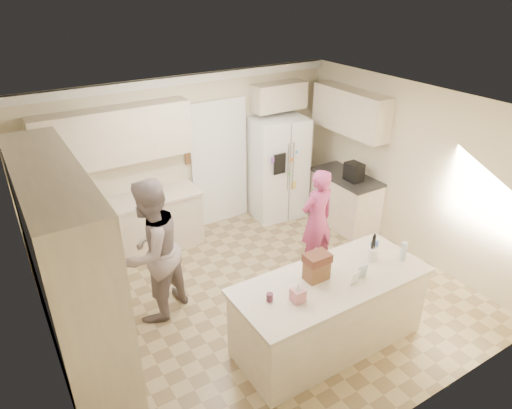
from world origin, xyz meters
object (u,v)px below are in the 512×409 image
island_base (329,313)px  tissue_box (298,295)px  utensil_crock (372,254)px  teen_girl (317,220)px  refrigerator (278,168)px  coffee_maker (354,172)px  teen_boy (151,251)px  dollhouse_body (317,270)px

island_base → tissue_box: 0.79m
island_base → tissue_box: (-0.55, -0.10, 0.56)m
utensil_crock → teen_girl: 1.35m
refrigerator → coffee_maker: refrigerator is taller
refrigerator → teen_boy: teen_boy is taller
dollhouse_body → coffee_maker: bearing=39.3°
coffee_maker → dollhouse_body: size_ratio=1.15×
refrigerator → island_base: 3.33m
coffee_maker → teen_girl: (-1.17, -0.54, -0.29)m
teen_girl → island_base: bearing=54.4°
island_base → refrigerator: bearing=66.3°
refrigerator → tissue_box: (-1.88, -3.12, 0.10)m
teen_boy → refrigerator: bearing=177.0°
utensil_crock → dollhouse_body: (-0.80, 0.05, 0.04)m
refrigerator → dollhouse_body: refrigerator is taller
utensil_crock → teen_girl: bearing=80.1°
refrigerator → island_base: refrigerator is taller
island_base → utensil_crock: bearing=4.4°
refrigerator → dollhouse_body: (-1.48, -2.92, 0.14)m
coffee_maker → refrigerator: bearing=122.8°
island_base → teen_girl: size_ratio=1.41×
coffee_maker → teen_boy: teen_boy is taller
teen_girl → dollhouse_body: bearing=48.1°
refrigerator → utensil_crock: size_ratio=12.00×
coffee_maker → utensil_crock: (-1.40, -1.85, -0.07)m
tissue_box → teen_boy: (-0.97, 1.67, -0.06)m
island_base → dollhouse_body: 0.62m
teen_boy → coffee_maker: bearing=155.2°
coffee_maker → tissue_box: (-2.60, -2.00, -0.07)m
coffee_maker → island_base: size_ratio=0.14×
utensil_crock → tissue_box: 1.21m
island_base → teen_boy: 2.24m
utensil_crock → tissue_box: size_ratio=1.07×
tissue_box → dollhouse_body: 0.45m
tissue_box → teen_boy: bearing=120.1°
coffee_maker → teen_girl: size_ratio=0.19×
teen_boy → dollhouse_body: bearing=102.9°
dollhouse_body → island_base: bearing=-33.7°
island_base → teen_boy: (-1.52, 1.57, 0.50)m
island_base → coffee_maker: bearing=42.8°
tissue_box → teen_boy: teen_boy is taller
utensil_crock → dollhouse_body: size_ratio=0.58×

